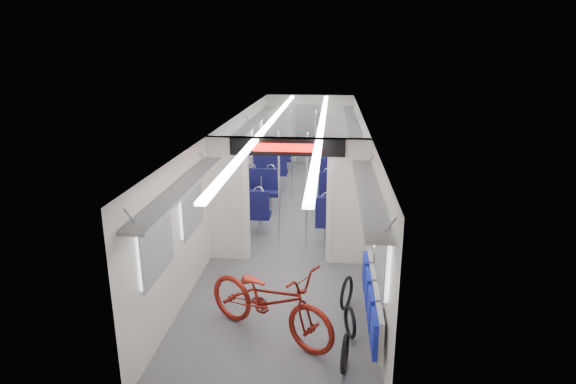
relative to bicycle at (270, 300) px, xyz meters
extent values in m
plane|color=#515456|center=(0.01, 4.50, -0.54)|extent=(12.00, 12.00, 0.00)
cube|color=silver|center=(-1.44, 4.50, 0.61)|extent=(0.02, 12.00, 2.30)
cube|color=silver|center=(1.46, 4.50, 0.61)|extent=(0.02, 12.00, 2.30)
cube|color=silver|center=(0.01, 10.50, 0.61)|extent=(2.90, 0.02, 2.30)
cube|color=silver|center=(0.01, -1.50, 0.61)|extent=(2.90, 0.02, 2.30)
cube|color=silver|center=(0.01, 4.50, 1.76)|extent=(2.90, 12.00, 0.02)
cube|color=white|center=(-0.54, 4.50, 1.73)|extent=(0.12, 11.40, 0.04)
cube|color=white|center=(0.56, 4.50, 1.73)|extent=(0.12, 11.40, 0.04)
cube|color=silver|center=(-1.11, 2.50, 0.46)|extent=(0.65, 0.18, 2.00)
cube|color=silver|center=(1.14, 2.50, 0.46)|extent=(0.65, 0.18, 2.00)
cube|color=silver|center=(0.01, 2.50, 1.61)|extent=(2.90, 0.18, 0.30)
cylinder|color=silver|center=(-0.79, 2.50, 0.46)|extent=(0.20, 0.20, 2.00)
cylinder|color=silver|center=(0.81, 2.50, 0.46)|extent=(0.20, 0.20, 2.00)
cube|color=black|center=(0.01, 2.39, 1.61)|extent=(2.00, 0.03, 0.30)
cube|color=#FF0C07|center=(0.01, 2.36, 1.61)|extent=(1.20, 0.02, 0.14)
cube|color=silver|center=(-1.41, -0.30, 0.86)|extent=(0.04, 1.00, 0.75)
cube|color=silver|center=(1.43, -0.30, 0.86)|extent=(0.04, 1.00, 0.75)
cube|color=silver|center=(-1.41, 1.30, 0.86)|extent=(0.04, 1.00, 0.75)
cube|color=silver|center=(1.43, 1.30, 0.86)|extent=(0.04, 1.00, 0.75)
cube|color=silver|center=(-1.41, 4.00, 0.86)|extent=(0.04, 1.00, 0.75)
cube|color=silver|center=(1.43, 4.00, 0.86)|extent=(0.04, 1.00, 0.75)
cube|color=silver|center=(-1.41, 5.90, 0.86)|extent=(0.04, 1.00, 0.75)
cube|color=silver|center=(1.43, 5.90, 0.86)|extent=(0.04, 1.00, 0.75)
cube|color=silver|center=(-1.41, 7.80, 0.86)|extent=(0.04, 1.00, 0.75)
cube|color=silver|center=(1.43, 7.80, 0.86)|extent=(0.04, 1.00, 0.75)
cube|color=silver|center=(-1.41, 9.60, 0.86)|extent=(0.04, 1.00, 0.75)
cube|color=silver|center=(1.43, 9.60, 0.86)|extent=(0.04, 1.00, 0.75)
cube|color=gray|center=(-1.26, 0.50, 1.41)|extent=(0.30, 3.60, 0.04)
cube|color=gray|center=(1.28, 0.50, 1.41)|extent=(0.30, 3.60, 0.04)
cube|color=gray|center=(-1.26, 6.50, 1.41)|extent=(0.30, 7.60, 0.04)
cube|color=gray|center=(1.28, 6.50, 1.41)|extent=(0.30, 7.60, 0.04)
cube|color=gray|center=(0.01, 10.44, 0.46)|extent=(0.90, 0.05, 2.00)
imported|color=maroon|center=(0.00, 0.00, 0.00)|extent=(2.14, 1.67, 1.08)
cube|color=gray|center=(1.39, -0.74, 0.04)|extent=(0.06, 0.48, 0.55)
cube|color=#101A99|center=(1.33, -0.74, 0.04)|extent=(0.06, 0.44, 0.46)
cube|color=gray|center=(1.39, -0.19, 0.04)|extent=(0.06, 0.48, 0.55)
cube|color=#101A99|center=(1.33, -0.19, 0.04)|extent=(0.06, 0.44, 0.46)
cube|color=gray|center=(1.39, 0.36, 0.04)|extent=(0.06, 0.48, 0.55)
cube|color=#101A99|center=(1.33, 0.36, 0.04)|extent=(0.06, 0.44, 0.46)
cube|color=gray|center=(1.39, 0.91, 0.04)|extent=(0.06, 0.48, 0.55)
cube|color=#101A99|center=(1.33, 0.91, 0.04)|extent=(0.06, 0.44, 0.46)
torus|color=black|center=(1.00, -0.69, -0.32)|extent=(0.13, 0.50, 0.49)
torus|color=black|center=(1.09, 0.06, -0.34)|extent=(0.17, 0.44, 0.45)
torus|color=black|center=(1.06, 0.80, -0.31)|extent=(0.22, 0.51, 0.52)
cube|color=#0E0D3B|center=(-0.69, 3.77, -0.14)|extent=(0.43, 0.40, 0.10)
cylinder|color=gray|center=(-0.69, 3.77, -0.37)|extent=(0.10, 0.10, 0.35)
cube|color=#0E0D3B|center=(-0.69, 3.61, 0.17)|extent=(0.43, 0.08, 0.52)
torus|color=silver|center=(-0.69, 3.61, 0.43)|extent=(0.22, 0.03, 0.22)
cube|color=#0E0D3B|center=(-0.69, 5.39, -0.14)|extent=(0.43, 0.40, 0.10)
cylinder|color=gray|center=(-0.69, 5.39, -0.37)|extent=(0.10, 0.10, 0.35)
cube|color=#0E0D3B|center=(-0.69, 5.55, 0.17)|extent=(0.43, 0.08, 0.52)
torus|color=silver|center=(-0.69, 5.55, 0.43)|extent=(0.22, 0.03, 0.22)
cube|color=#0E0D3B|center=(-1.16, 3.77, -0.14)|extent=(0.43, 0.40, 0.10)
cylinder|color=gray|center=(-1.16, 3.77, -0.37)|extent=(0.10, 0.10, 0.35)
cube|color=#0E0D3B|center=(-1.16, 3.61, 0.17)|extent=(0.43, 0.08, 0.52)
torus|color=silver|center=(-1.16, 3.61, 0.43)|extent=(0.22, 0.03, 0.22)
cube|color=#0E0D3B|center=(-1.16, 5.39, -0.14)|extent=(0.43, 0.40, 0.10)
cylinder|color=gray|center=(-1.16, 5.39, -0.37)|extent=(0.10, 0.10, 0.35)
cube|color=#0E0D3B|center=(-1.16, 5.55, 0.17)|extent=(0.43, 0.08, 0.52)
torus|color=silver|center=(-1.16, 5.55, 0.43)|extent=(0.22, 0.03, 0.22)
cube|color=#0E0D3B|center=(0.71, 3.44, -0.14)|extent=(0.44, 0.41, 0.10)
cylinder|color=gray|center=(0.71, 3.44, -0.37)|extent=(0.10, 0.10, 0.35)
cube|color=#0E0D3B|center=(0.71, 3.27, 0.18)|extent=(0.44, 0.08, 0.54)
torus|color=silver|center=(0.71, 3.27, 0.44)|extent=(0.22, 0.03, 0.22)
cube|color=#0E0D3B|center=(0.71, 5.10, -0.14)|extent=(0.44, 0.41, 0.10)
cylinder|color=gray|center=(0.71, 5.10, -0.37)|extent=(0.10, 0.10, 0.35)
cube|color=#0E0D3B|center=(0.71, 5.26, 0.18)|extent=(0.44, 0.08, 0.54)
torus|color=silver|center=(0.71, 5.26, 0.44)|extent=(0.22, 0.03, 0.22)
cube|color=#0E0D3B|center=(1.18, 3.44, -0.14)|extent=(0.44, 0.41, 0.10)
cylinder|color=gray|center=(1.18, 3.44, -0.37)|extent=(0.10, 0.10, 0.35)
cube|color=#0E0D3B|center=(1.18, 3.27, 0.18)|extent=(0.44, 0.08, 0.54)
torus|color=silver|center=(1.18, 3.27, 0.44)|extent=(0.22, 0.03, 0.22)
cube|color=#0E0D3B|center=(1.18, 5.10, -0.14)|extent=(0.44, 0.41, 0.10)
cylinder|color=gray|center=(1.18, 5.10, -0.37)|extent=(0.10, 0.10, 0.35)
cube|color=#0E0D3B|center=(1.18, 5.26, 0.18)|extent=(0.44, 0.08, 0.54)
torus|color=silver|center=(1.18, 5.26, 0.44)|extent=(0.22, 0.03, 0.22)
cube|color=#0E0D3B|center=(-0.69, 7.41, -0.14)|extent=(0.46, 0.43, 0.10)
cylinder|color=gray|center=(-0.69, 7.41, -0.37)|extent=(0.10, 0.10, 0.35)
cube|color=#0E0D3B|center=(-0.69, 7.23, 0.19)|extent=(0.46, 0.08, 0.57)
torus|color=silver|center=(-0.69, 7.23, 0.48)|extent=(0.23, 0.03, 0.23)
cube|color=#0E0D3B|center=(-0.69, 9.16, -0.14)|extent=(0.46, 0.43, 0.10)
cylinder|color=gray|center=(-0.69, 9.16, -0.37)|extent=(0.10, 0.10, 0.35)
cube|color=#0E0D3B|center=(-0.69, 9.34, 0.19)|extent=(0.46, 0.08, 0.57)
torus|color=silver|center=(-0.69, 9.34, 0.48)|extent=(0.23, 0.03, 0.23)
cube|color=#0E0D3B|center=(-1.16, 7.41, -0.14)|extent=(0.46, 0.43, 0.10)
cylinder|color=gray|center=(-1.16, 7.41, -0.37)|extent=(0.10, 0.10, 0.35)
cube|color=#0E0D3B|center=(-1.16, 7.23, 0.19)|extent=(0.46, 0.08, 0.57)
torus|color=silver|center=(-1.16, 7.23, 0.48)|extent=(0.23, 0.03, 0.23)
cube|color=#0E0D3B|center=(-1.16, 9.16, -0.14)|extent=(0.46, 0.43, 0.10)
cylinder|color=gray|center=(-1.16, 9.16, -0.37)|extent=(0.10, 0.10, 0.35)
cube|color=#0E0D3B|center=(-1.16, 9.34, 0.19)|extent=(0.46, 0.08, 0.57)
torus|color=silver|center=(-1.16, 9.34, 0.48)|extent=(0.23, 0.03, 0.23)
cube|color=#0E0D3B|center=(0.71, 6.71, -0.14)|extent=(0.49, 0.46, 0.10)
cylinder|color=gray|center=(0.71, 6.71, -0.37)|extent=(0.10, 0.10, 0.35)
cube|color=#0E0D3B|center=(0.71, 6.53, 0.21)|extent=(0.49, 0.09, 0.60)
torus|color=silver|center=(0.71, 6.53, 0.51)|extent=(0.24, 0.03, 0.24)
cube|color=#0E0D3B|center=(0.71, 8.55, -0.14)|extent=(0.49, 0.46, 0.10)
cylinder|color=gray|center=(0.71, 8.55, -0.37)|extent=(0.10, 0.10, 0.35)
cube|color=#0E0D3B|center=(0.71, 8.74, 0.21)|extent=(0.49, 0.09, 0.60)
torus|color=silver|center=(0.71, 8.74, 0.51)|extent=(0.24, 0.03, 0.24)
cube|color=#0E0D3B|center=(1.18, 6.71, -0.14)|extent=(0.49, 0.46, 0.10)
cylinder|color=gray|center=(1.18, 6.71, -0.37)|extent=(0.10, 0.10, 0.35)
cube|color=#0E0D3B|center=(1.18, 6.53, 0.21)|extent=(0.49, 0.09, 0.60)
torus|color=silver|center=(1.18, 6.53, 0.51)|extent=(0.24, 0.03, 0.24)
cube|color=#0E0D3B|center=(1.18, 8.55, -0.14)|extent=(0.49, 0.46, 0.10)
cylinder|color=gray|center=(1.18, 8.55, -0.37)|extent=(0.10, 0.10, 0.35)
cube|color=#0E0D3B|center=(1.18, 8.74, 0.21)|extent=(0.49, 0.09, 0.60)
torus|color=silver|center=(1.18, 8.74, 0.51)|extent=(0.24, 0.03, 0.24)
cylinder|color=silver|center=(-0.22, 3.17, 0.61)|extent=(0.04, 0.04, 2.30)
cylinder|color=silver|center=(0.32, 3.04, 0.61)|extent=(0.04, 0.04, 2.30)
cylinder|color=silver|center=(-0.23, 6.27, 0.61)|extent=(0.04, 0.04, 2.30)
cylinder|color=silver|center=(0.36, 6.28, 0.61)|extent=(0.04, 0.04, 2.30)
camera|label=1|loc=(0.78, -5.74, 3.25)|focal=30.00mm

